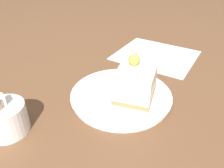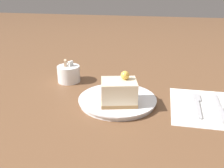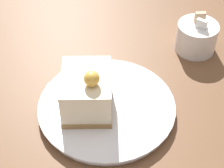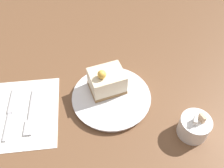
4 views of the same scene
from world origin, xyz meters
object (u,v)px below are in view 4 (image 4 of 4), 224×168
(cake_slice, at_px, (107,81))
(fork, at_px, (30,115))
(sugar_bowl, at_px, (194,127))
(plate, at_px, (111,97))
(knife, at_px, (11,108))

(cake_slice, distance_m, fork, 0.23)
(cake_slice, bearing_deg, sugar_bowl, 128.56)
(plate, relative_size, sugar_bowl, 2.89)
(fork, distance_m, knife, 0.07)
(fork, bearing_deg, cake_slice, -162.24)
(knife, bearing_deg, plate, -177.67)
(cake_slice, xyz_separation_m, fork, (0.22, 0.06, -0.04))
(knife, distance_m, sugar_bowl, 0.51)
(plate, relative_size, cake_slice, 2.00)
(plate, xyz_separation_m, fork, (0.23, 0.03, -0.00))
(cake_slice, xyz_separation_m, knife, (0.28, 0.03, -0.04))
(cake_slice, bearing_deg, knife, -6.98)
(plate, distance_m, knife, 0.29)
(knife, bearing_deg, fork, 153.84)
(knife, xyz_separation_m, sugar_bowl, (-0.49, 0.13, 0.02))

